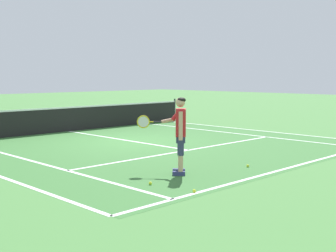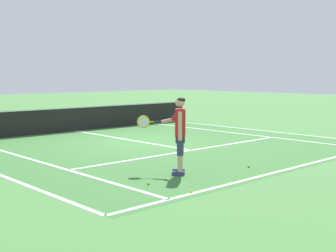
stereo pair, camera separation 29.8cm
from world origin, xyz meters
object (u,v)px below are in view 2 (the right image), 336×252
tennis_player (179,130)px  tennis_ball_near_feet (149,183)px  tennis_ball_by_baseline (249,166)px  tennis_ball_mid_court (191,191)px

tennis_player → tennis_ball_near_feet: (-1.15, -0.29, -0.96)m
tennis_ball_by_baseline → tennis_player: bearing=159.8°
tennis_ball_near_feet → tennis_ball_by_baseline: (2.86, -0.34, 0.00)m
tennis_ball_near_feet → tennis_ball_mid_court: (0.17, -1.03, 0.00)m
tennis_ball_by_baseline → tennis_ball_mid_court: size_ratio=1.00×
tennis_player → tennis_ball_mid_court: tennis_player is taller
tennis_ball_by_baseline → tennis_ball_mid_court: (-2.69, -0.69, 0.00)m
tennis_ball_near_feet → tennis_ball_mid_court: same height
tennis_player → tennis_ball_mid_court: bearing=-126.3°
tennis_player → tennis_ball_near_feet: tennis_player is taller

